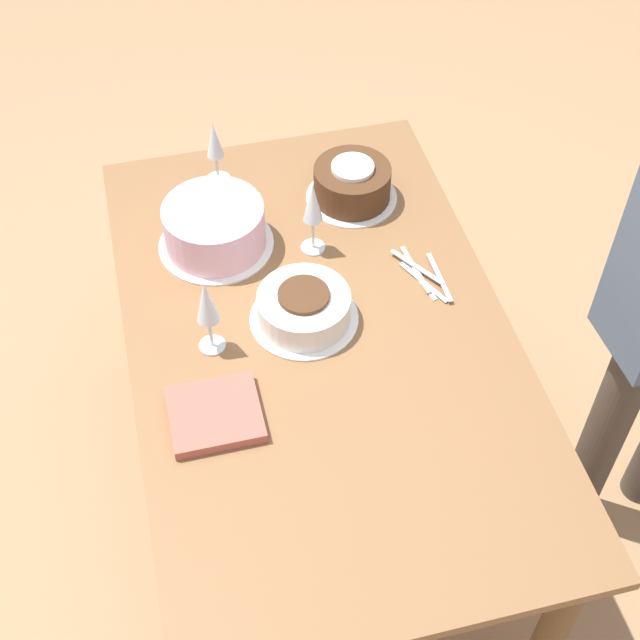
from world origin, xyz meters
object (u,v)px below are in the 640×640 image
Objects in this scene: cake_front_chocolate at (352,184)px; cake_center_white at (304,308)px; wine_glass_extra at (207,304)px; wine_glass_far at (214,144)px; cake_back_decorated at (214,227)px; wine_glass_near at (313,206)px.

cake_center_white is at bearing 150.42° from cake_front_chocolate.
cake_center_white is 0.25m from wine_glass_extra.
cake_center_white is 1.36× the size of wine_glass_far.
wine_glass_near is at bearing -106.37° from cake_back_decorated.
wine_glass_far is at bearing 30.87° from wine_glass_near.
wine_glass_far is (0.25, -0.05, 0.06)m from cake_back_decorated.
cake_center_white is 0.46m from cake_front_chocolate.
cake_front_chocolate is 0.24m from wine_glass_near.
wine_glass_near is 0.40m from wine_glass_extra.
wine_glass_far reaches higher than cake_back_decorated.
cake_back_decorated is 0.27m from wine_glass_far.
cake_front_chocolate is at bearing -76.53° from cake_back_decorated.
wine_glass_near is at bearing -49.29° from wine_glass_extra.
cake_center_white is 0.34m from cake_back_decorated.
wine_glass_near is 0.38m from wine_glass_far.
wine_glass_extra reaches higher than wine_glass_far.
wine_glass_extra is (-0.33, 0.06, 0.08)m from cake_back_decorated.
wine_glass_far reaches higher than cake_center_white.
cake_center_white is at bearing -168.26° from wine_glass_far.
wine_glass_extra is (-0.26, 0.31, 0.00)m from wine_glass_near.
cake_back_decorated is (0.30, 0.16, 0.02)m from cake_center_white.
cake_front_chocolate is 0.38m from wine_glass_far.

